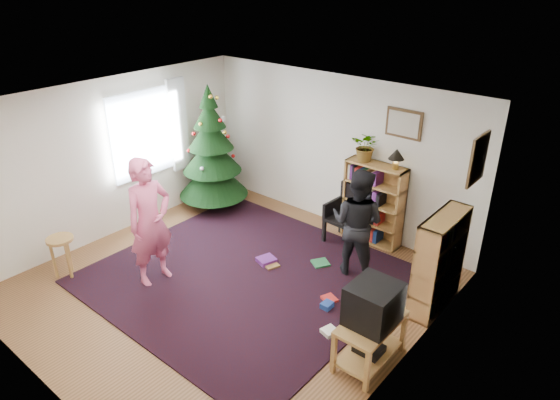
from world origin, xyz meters
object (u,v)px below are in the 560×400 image
Objects in this scene: picture_back at (404,124)px; tv_stand at (370,338)px; stool at (61,247)px; person_standing at (150,222)px; picture_right at (478,159)px; bookshelf_back at (373,202)px; christmas_tree at (212,158)px; armchair at (348,212)px; table_lamp at (396,155)px; potted_plant at (366,146)px; crt_tv at (373,304)px; bookshelf_right at (439,261)px; person_by_chair at (357,223)px.

tv_stand is (1.07, -2.49, -1.63)m from picture_back.
person_standing is at bearing 35.97° from stool.
picture_back is at bearing 151.31° from picture_right.
tv_stand is (1.37, -2.35, -0.34)m from bookshelf_back.
christmas_tree is at bearing -164.34° from picture_back.
picture_back is 0.60× the size of armchair.
tv_stand is 2.84m from table_lamp.
table_lamp is at bearing 114.37° from tv_stand.
picture_back reaches higher than potted_plant.
armchair is at bearing -25.33° from person_standing.
christmas_tree is 2.39m from person_standing.
picture_right is 0.33× the size of person_standing.
bookshelf_back reaches higher than stool.
picture_back is at bearing 113.21° from crt_tv.
bookshelf_right is (1.49, -0.95, 0.00)m from bookshelf_back.
tv_stand is at bearing -59.87° from bookshelf_back.
person_by_chair is at bearing -90.68° from picture_back.
person_by_chair is at bearing 127.39° from tv_stand.
table_lamp is (-1.32, 0.59, -0.44)m from picture_right.
christmas_tree is 2.62× the size of tv_stand.
christmas_tree reaches higher than person_standing.
picture_back is 1.04× the size of crt_tv.
crt_tv is at bearing -77.25° from person_standing.
bookshelf_right reaches higher than armchair.
tv_stand is 0.47× the size of person_standing.
tv_stand is at bearing 17.14° from stool.
picture_right reaches higher than tv_stand.
table_lamp is (-1.06, 2.35, 0.73)m from crt_tv.
person_standing is (-2.03, -3.01, -1.05)m from picture_back.
picture_back is at bearing -30.80° from person_standing.
picture_right is 1.29× the size of potted_plant.
armchair is 0.51× the size of person_standing.
person_by_chair is at bearing -47.13° from armchair.
bookshelf_back is at bearing -80.97° from person_by_chair.
table_lamp is (0.50, 0.00, -0.02)m from potted_plant.
person_standing is (-3.36, -2.28, -1.05)m from picture_right.
picture_right is 0.71× the size of tv_stand.
potted_plant is at bearing -70.51° from person_by_chair.
person_standing is at bearing -63.02° from christmas_tree.
picture_right is 0.99× the size of stool.
crt_tv is at bearing 175.02° from bookshelf_right.
bookshelf_right is 2.14× the size of stool.
potted_plant is at bearing 60.73° from bookshelf_right.
potted_plant is (-1.57, 2.35, 1.21)m from tv_stand.
person_by_chair is at bearing -73.17° from bookshelf_back.
bookshelf_back is (-1.62, 0.59, -1.29)m from picture_right.
person_standing is 3.86× the size of potted_plant.
picture_right is 4.19m from person_standing.
bookshelf_right is at bearing -38.54° from table_lamp.
person_standing is at bearing 120.86° from bookshelf_right.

